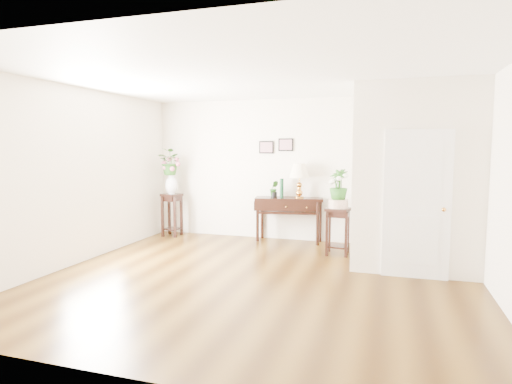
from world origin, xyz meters
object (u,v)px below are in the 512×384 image
at_px(table_lamp, 299,180).
at_px(plant_stand_b, 338,231).
at_px(plant_stand_a, 172,215).
at_px(console_table, 289,220).

relative_size(table_lamp, plant_stand_b, 0.84).
bearing_deg(table_lamp, plant_stand_a, -175.93).
xyz_separation_m(console_table, table_lamp, (0.20, 0.00, 0.79)).
xyz_separation_m(plant_stand_a, plant_stand_b, (3.49, -0.55, -0.04)).
bearing_deg(table_lamp, plant_stand_b, -41.52).
distance_m(table_lamp, plant_stand_b, 1.38).
bearing_deg(console_table, plant_stand_a, 173.57).
bearing_deg(table_lamp, console_table, 180.00).
xyz_separation_m(table_lamp, plant_stand_b, (0.83, -0.74, -0.82)).
xyz_separation_m(console_table, plant_stand_b, (1.03, -0.74, -0.03)).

